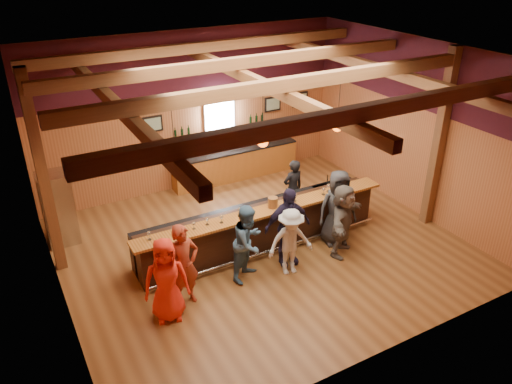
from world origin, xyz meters
The scene contains 27 objects.
room centered at (0.00, 0.06, 3.21)m, with size 9.04×9.00×4.52m.
bar_counter centered at (0.02, 0.15, 0.52)m, with size 6.30×1.07×1.11m.
back_bar_cabinet centered at (1.20, 3.72, 0.48)m, with size 4.00×0.52×0.95m.
window centered at (0.80, 3.95, 2.05)m, with size 0.95×0.09×0.95m.
framed_pictures centered at (1.67, 3.94, 2.10)m, with size 5.35×0.05×0.45m.
wine_shelves centered at (0.80, 3.88, 1.62)m, with size 3.00×0.18×0.30m.
pendant_lights centered at (0.00, 0.00, 2.71)m, with size 4.24×0.24×1.37m.
stainless_fridge centered at (-4.10, 2.60, 0.90)m, with size 0.70×0.70×1.80m, color silver.
customer_orange centered at (-2.80, -1.26, 0.88)m, with size 0.86×0.56×1.76m, color red.
customer_redvest centered at (-2.34, -1.01, 0.89)m, with size 0.65×0.43×1.79m, color maroon.
customer_denim centered at (-0.82, -0.85, 0.87)m, with size 0.84×0.66×1.74m, color #416482.
customer_white centered at (0.04, -1.16, 0.79)m, with size 1.01×0.58×1.57m, color beige.
customer_navy centered at (0.18, -0.81, 0.94)m, with size 1.10×0.46×1.87m, color #1E172F.
customer_brown centered at (1.49, -1.09, 0.88)m, with size 1.64×0.52×1.76m, color #61574E.
customer_dark centered at (1.67, -0.65, 0.94)m, with size 0.92×0.60×1.89m, color #2A2A2D.
bartender centered at (1.45, 0.93, 0.80)m, with size 0.59×0.38×1.61m, color black.
ice_bucket centered at (0.20, -0.14, 1.23)m, with size 0.22×0.22×0.24m, color brown.
bottle_a centered at (0.54, -0.12, 1.23)m, with size 0.07×0.07×0.31m.
bottle_b centered at (0.63, -0.02, 1.24)m, with size 0.07×0.07×0.32m.
glass_a centered at (-2.72, -0.11, 1.25)m, with size 0.09×0.09×0.20m.
glass_b centered at (-1.76, -0.16, 1.23)m, with size 0.08×0.08×0.17m.
glass_c centered at (-1.44, -0.13, 1.24)m, with size 0.08×0.08×0.18m.
glass_d centered at (-1.14, -0.20, 1.25)m, with size 0.09×0.09×0.19m.
glass_e centered at (-0.62, -0.08, 1.24)m, with size 0.08×0.08×0.18m.
glass_f centered at (0.80, -0.14, 1.25)m, with size 0.09×0.09×0.20m.
glass_g centered at (1.58, -0.19, 1.25)m, with size 0.09×0.09×0.20m.
glass_h centered at (1.78, -0.11, 1.25)m, with size 0.09×0.09×0.20m.
Camera 1 is at (-5.01, -8.73, 6.63)m, focal length 35.00 mm.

